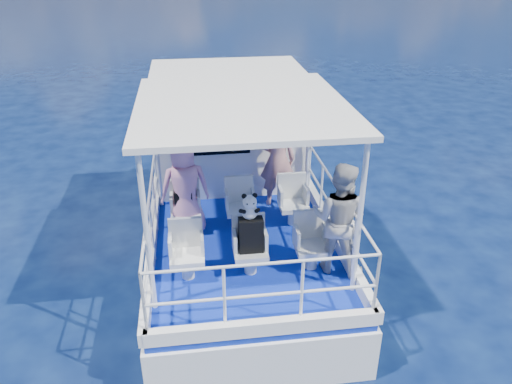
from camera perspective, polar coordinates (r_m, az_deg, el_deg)
ground at (r=8.80m, az=-1.52°, el=-9.71°), size 2000.00×2000.00×0.00m
hull at (r=9.62m, az=-2.20°, el=-6.21°), size 3.00×7.00×1.60m
deck at (r=9.18m, az=-2.29°, el=-1.75°), size 2.90×6.90×0.10m
cabin at (r=9.91m, az=-3.17°, el=7.68°), size 2.85×2.00×2.20m
canopy at (r=7.19m, az=-1.65°, el=9.88°), size 3.00×3.20×0.08m
canopy_posts at (r=7.56m, az=-1.49°, el=1.46°), size 2.77×2.97×2.20m
railings at (r=7.55m, az=-1.16°, el=-3.70°), size 2.84×3.59×1.00m
seat_port_fwd at (r=8.34m, az=-7.93°, el=-3.27°), size 0.48×0.46×0.38m
seat_center_fwd at (r=8.37m, az=-1.77°, el=-2.88°), size 0.48×0.46×0.38m
seat_stbd_fwd at (r=8.50m, az=4.28°, el=-2.47°), size 0.48×0.46×0.38m
seat_port_aft at (r=7.24m, az=-7.80°, el=-8.36°), size 0.48×0.46×0.38m
seat_center_aft at (r=7.28m, az=-0.64°, el=-7.88°), size 0.48×0.46×0.38m
seat_stbd_aft at (r=7.42m, az=6.32°, el=-7.30°), size 0.48×0.46×0.38m
passenger_port_fwd at (r=8.04m, az=-8.11°, el=0.53°), size 0.65×0.50×1.62m
passenger_stbd_fwd at (r=8.83m, az=2.47°, el=3.69°), size 0.68×0.48×1.74m
passenger_stbd_aft at (r=7.11m, az=9.47°, el=-3.02°), size 1.03×0.97×1.68m
backpack_port at (r=8.12m, az=-8.28°, el=-1.13°), size 0.29×0.16×0.38m
backpack_center at (r=7.02m, az=-0.59°, el=-4.93°), size 0.34×0.19×0.51m
compact_camera at (r=8.01m, az=-8.37°, el=0.23°), size 0.10×0.06×0.06m
panda at (r=6.82m, az=-0.74°, el=-1.64°), size 0.25×0.21×0.38m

